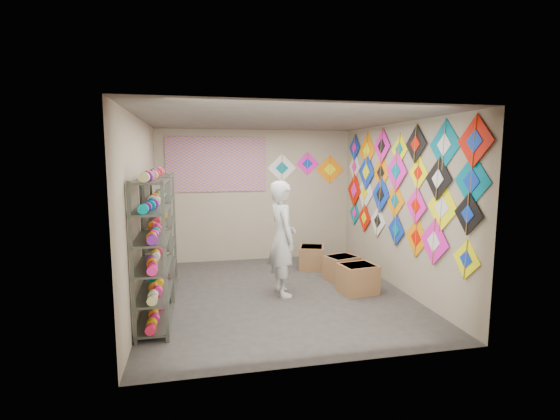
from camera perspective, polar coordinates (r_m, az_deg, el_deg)
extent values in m
plane|color=#33302D|center=(6.56, -0.32, -11.70)|extent=(4.50, 4.50, 0.00)
plane|color=tan|center=(8.44, -3.40, 2.03)|extent=(4.00, 0.00, 4.00)
plane|color=tan|center=(4.09, 6.03, -3.97)|extent=(4.00, 0.00, 4.00)
plane|color=tan|center=(6.16, -18.86, -0.43)|extent=(0.00, 4.50, 4.50)
plane|color=tan|center=(6.92, 16.11, 0.52)|extent=(0.00, 4.50, 4.50)
plane|color=slate|center=(6.21, -0.34, 12.52)|extent=(4.50, 4.50, 0.00)
cube|color=#4C5147|center=(5.38, -17.42, -5.84)|extent=(0.40, 1.10, 1.90)
cube|color=#4C5147|center=(6.65, -16.37, -3.27)|extent=(0.40, 1.10, 1.90)
cylinder|color=#FF218B|center=(4.89, -17.99, -6.04)|extent=(0.12, 0.10, 0.12)
cylinder|color=orange|center=(5.08, -17.76, -5.54)|extent=(0.12, 0.10, 0.12)
cylinder|color=#EBA609|center=(5.27, -17.56, -5.07)|extent=(0.12, 0.10, 0.12)
cylinder|color=white|center=(5.45, -17.36, -4.63)|extent=(0.12, 0.10, 0.12)
cylinder|color=#E71B46|center=(5.64, -17.18, -4.23)|extent=(0.12, 0.10, 0.12)
cylinder|color=#701D96|center=(5.83, -17.01, -3.85)|extent=(0.12, 0.10, 0.12)
cylinder|color=#CBC97B|center=(6.16, -16.74, -3.23)|extent=(0.12, 0.10, 0.12)
cylinder|color=#00969F|center=(6.35, -16.60, -2.91)|extent=(0.12, 0.10, 0.12)
cylinder|color=#FF218B|center=(6.54, -16.47, -2.61)|extent=(0.12, 0.10, 0.12)
cylinder|color=orange|center=(6.72, -16.34, -2.32)|extent=(0.12, 0.10, 0.12)
cylinder|color=#EBA609|center=(6.91, -16.22, -2.05)|extent=(0.12, 0.10, 0.12)
cylinder|color=white|center=(7.10, -16.11, -1.80)|extent=(0.12, 0.10, 0.12)
cube|color=#FEFF0E|center=(5.49, 24.75, -6.31)|extent=(0.03, 0.51, 0.51)
cube|color=#F51DB8|center=(5.99, 20.86, -4.18)|extent=(0.02, 0.67, 0.67)
cube|color=orange|center=(6.41, 18.64, -3.69)|extent=(0.02, 0.62, 0.62)
cube|color=#0D36B9|center=(6.92, 15.99, -2.73)|extent=(0.01, 0.53, 0.53)
cube|color=white|center=(7.55, 13.60, -1.54)|extent=(0.03, 0.59, 0.59)
cube|color=red|center=(8.04, 11.78, -1.09)|extent=(0.02, 0.55, 0.55)
cube|color=#006F8B|center=(8.53, 10.46, -0.43)|extent=(0.03, 0.51, 0.51)
cube|color=black|center=(5.37, 24.95, -0.52)|extent=(0.01, 0.53, 0.53)
cube|color=#FEFF0E|center=(5.83, 21.85, 0.35)|extent=(0.04, 0.68, 0.68)
cube|color=#F51DB8|center=(6.35, 18.59, 0.57)|extent=(0.02, 0.56, 0.56)
cube|color=orange|center=(6.95, 15.88, 1.30)|extent=(0.02, 0.62, 0.62)
cube|color=#0D36B9|center=(7.38, 13.96, 2.15)|extent=(0.04, 0.66, 0.66)
cube|color=white|center=(8.03, 11.87, 2.46)|extent=(0.03, 0.72, 0.72)
cube|color=red|center=(8.49, 10.38, 2.75)|extent=(0.02, 0.69, 0.69)
cube|color=#006F8B|center=(5.34, 25.40, 3.69)|extent=(0.01, 0.66, 0.66)
cube|color=black|center=(5.87, 21.37, 4.10)|extent=(0.03, 0.60, 0.60)
cube|color=#FEFF0E|center=(6.32, 18.90, 4.97)|extent=(0.02, 0.52, 0.52)
cube|color=#F51DB8|center=(6.87, 16.03, 5.29)|extent=(0.02, 0.68, 0.68)
cube|color=orange|center=(7.40, 14.02, 5.13)|extent=(0.02, 0.64, 0.64)
cube|color=#0D36B9|center=(7.93, 12.05, 5.27)|extent=(0.02, 0.71, 0.71)
cube|color=white|center=(8.51, 10.45, 5.99)|extent=(0.02, 0.58, 0.58)
cube|color=red|center=(5.30, 25.74, 8.73)|extent=(0.03, 0.63, 0.63)
cube|color=#006F8B|center=(5.81, 22.15, 8.51)|extent=(0.02, 0.69, 0.69)
cube|color=black|center=(6.38, 18.56, 8.79)|extent=(0.02, 0.58, 0.58)
cube|color=#FEFF0E|center=(6.84, 16.46, 8.17)|extent=(0.03, 0.52, 0.52)
cube|color=#F51DB8|center=(7.36, 14.13, 8.71)|extent=(0.03, 0.62, 0.62)
cube|color=orange|center=(7.97, 12.13, 8.16)|extent=(0.03, 0.71, 0.71)
cube|color=#0D36B9|center=(8.49, 10.44, 8.64)|extent=(0.03, 0.54, 0.54)
cube|color=white|center=(8.50, 0.27, 5.93)|extent=(0.60, 0.02, 0.60)
cube|color=#F51DB8|center=(8.63, 3.87, 6.53)|extent=(0.50, 0.02, 0.50)
cube|color=orange|center=(8.78, 7.02, 5.67)|extent=(0.61, 0.02, 0.61)
cube|color=#6C51B0|center=(8.31, -8.91, 6.35)|extent=(2.00, 0.01, 1.10)
imported|color=silver|center=(6.31, 0.32, -4.02)|extent=(0.75, 0.57, 1.79)
cube|color=brown|center=(6.65, 10.87, -9.47)|extent=(0.61, 0.53, 0.46)
cube|color=brown|center=(7.27, 8.65, -8.08)|extent=(0.63, 0.57, 0.43)
cube|color=brown|center=(7.91, 4.47, -6.68)|extent=(0.60, 0.62, 0.44)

